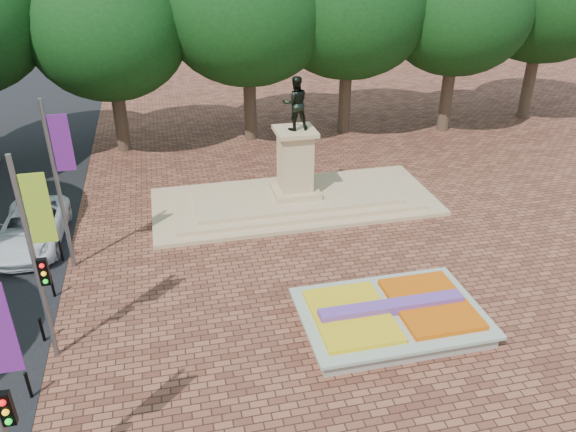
{
  "coord_description": "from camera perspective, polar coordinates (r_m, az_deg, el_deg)",
  "views": [
    {
      "loc": [
        -6.05,
        -16.46,
        12.55
      ],
      "look_at": [
        -1.59,
        2.7,
        2.2
      ],
      "focal_mm": 35.0,
      "sensor_mm": 36.0,
      "label": 1
    }
  ],
  "objects": [
    {
      "name": "ground",
      "position": [
        21.57,
        5.8,
        -8.0
      ],
      "size": [
        90.0,
        90.0,
        0.0
      ],
      "primitive_type": "plane",
      "color": "brown",
      "rests_on": "ground"
    },
    {
      "name": "bollard_row",
      "position": [
        19.75,
        -24.28,
        -12.72
      ],
      "size": [
        0.12,
        13.12,
        0.98
      ],
      "color": "black",
      "rests_on": "ground"
    },
    {
      "name": "banner_poles",
      "position": [
        17.92,
        -24.3,
        -3.94
      ],
      "size": [
        0.88,
        11.17,
        7.0
      ],
      "color": "slate",
      "rests_on": "ground"
    },
    {
      "name": "tree_row_back",
      "position": [
        35.95,
        0.58,
        18.33
      ],
      "size": [
        44.8,
        8.8,
        10.43
      ],
      "color": "#3D2C21",
      "rests_on": "ground"
    },
    {
      "name": "flower_bed",
      "position": [
        20.19,
        10.47,
        -9.89
      ],
      "size": [
        6.3,
        4.3,
        0.91
      ],
      "color": "gray",
      "rests_on": "ground"
    },
    {
      "name": "monument",
      "position": [
        27.77,
        0.71,
        2.9
      ],
      "size": [
        14.0,
        6.0,
        6.4
      ],
      "color": "tan",
      "rests_on": "ground"
    },
    {
      "name": "van",
      "position": [
        26.72,
        -24.6,
        -1.14
      ],
      "size": [
        2.76,
        5.64,
        1.54
      ],
      "primitive_type": "imported",
      "rotation": [
        0.0,
        0.0,
        -0.04
      ],
      "color": "silver",
      "rests_on": "ground"
    }
  ]
}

